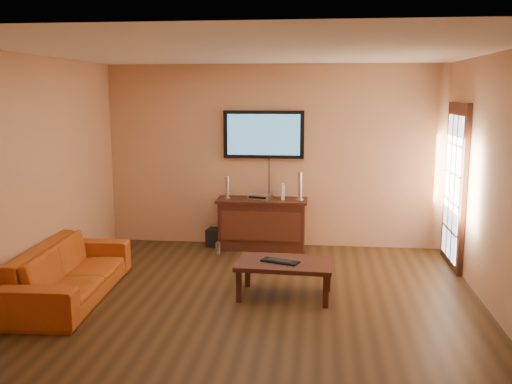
# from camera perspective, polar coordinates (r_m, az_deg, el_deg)

# --- Properties ---
(ground_plane) EXTENTS (5.00, 5.00, 0.00)m
(ground_plane) POSITION_cam_1_polar(r_m,az_deg,el_deg) (6.39, -0.16, -11.02)
(ground_plane) COLOR black
(ground_plane) RESTS_ON ground
(room_walls) EXTENTS (5.00, 5.00, 5.00)m
(room_walls) POSITION_cam_1_polar(r_m,az_deg,el_deg) (6.62, 0.45, 4.75)
(room_walls) COLOR tan
(room_walls) RESTS_ON ground
(french_door) EXTENTS (0.07, 1.02, 2.22)m
(french_door) POSITION_cam_1_polar(r_m,az_deg,el_deg) (7.93, 19.25, 0.40)
(french_door) COLOR black
(french_door) RESTS_ON ground
(media_console) EXTENTS (1.32, 0.51, 0.74)m
(media_console) POSITION_cam_1_polar(r_m,az_deg,el_deg) (8.43, 0.61, -3.18)
(media_console) COLOR black
(media_console) RESTS_ON ground
(television) EXTENTS (1.19, 0.08, 0.70)m
(television) POSITION_cam_1_polar(r_m,az_deg,el_deg) (8.44, 0.77, 5.77)
(television) COLOR black
(television) RESTS_ON ground
(coffee_table) EXTENTS (1.10, 0.70, 0.41)m
(coffee_table) POSITION_cam_1_polar(r_m,az_deg,el_deg) (6.47, 2.90, -7.41)
(coffee_table) COLOR black
(coffee_table) RESTS_ON ground
(sofa) EXTENTS (0.71, 2.09, 0.81)m
(sofa) POSITION_cam_1_polar(r_m,az_deg,el_deg) (6.76, -18.11, -6.74)
(sofa) COLOR #A84812
(sofa) RESTS_ON ground
(speaker_left) EXTENTS (0.09, 0.09, 0.33)m
(speaker_left) POSITION_cam_1_polar(r_m,az_deg,el_deg) (8.39, -2.88, 0.37)
(speaker_left) COLOR silver
(speaker_left) RESTS_ON media_console
(speaker_right) EXTENTS (0.11, 0.11, 0.41)m
(speaker_right) POSITION_cam_1_polar(r_m,az_deg,el_deg) (8.27, 4.41, 0.47)
(speaker_right) COLOR silver
(speaker_right) RESTS_ON media_console
(av_receiver) EXTENTS (0.37, 0.31, 0.07)m
(av_receiver) POSITION_cam_1_polar(r_m,az_deg,el_deg) (8.37, 0.43, -0.43)
(av_receiver) COLOR silver
(av_receiver) RESTS_ON media_console
(game_console) EXTENTS (0.07, 0.17, 0.22)m
(game_console) POSITION_cam_1_polar(r_m,az_deg,el_deg) (8.34, 2.68, 0.04)
(game_console) COLOR white
(game_console) RESTS_ON media_console
(subwoofer) EXTENTS (0.29, 0.29, 0.26)m
(subwoofer) POSITION_cam_1_polar(r_m,az_deg,el_deg) (8.64, -4.00, -4.54)
(subwoofer) COLOR black
(subwoofer) RESTS_ON ground
(bottle) EXTENTS (0.07, 0.07, 0.21)m
(bottle) POSITION_cam_1_polar(r_m,az_deg,el_deg) (8.15, -3.84, -5.68)
(bottle) COLOR white
(bottle) RESTS_ON ground
(keyboard) EXTENTS (0.45, 0.30, 0.03)m
(keyboard) POSITION_cam_1_polar(r_m,az_deg,el_deg) (6.43, 2.43, -6.93)
(keyboard) COLOR black
(keyboard) RESTS_ON coffee_table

